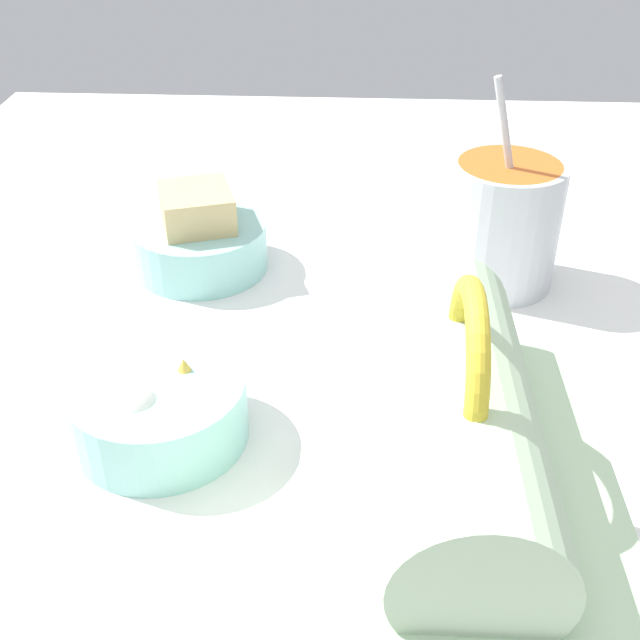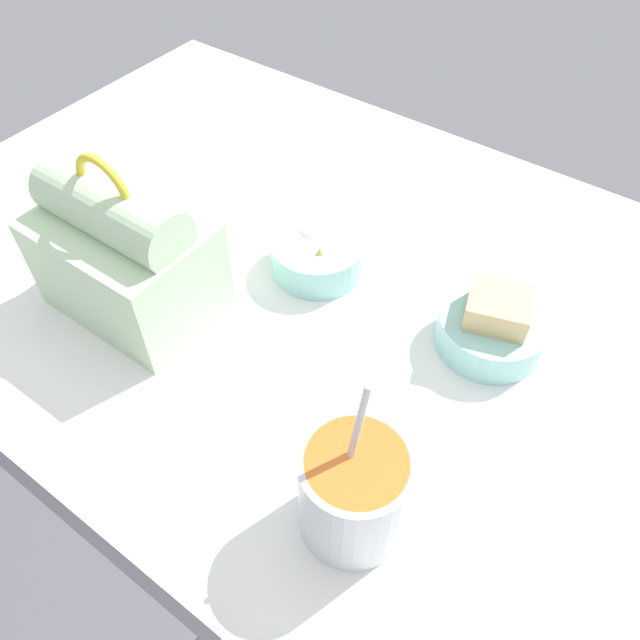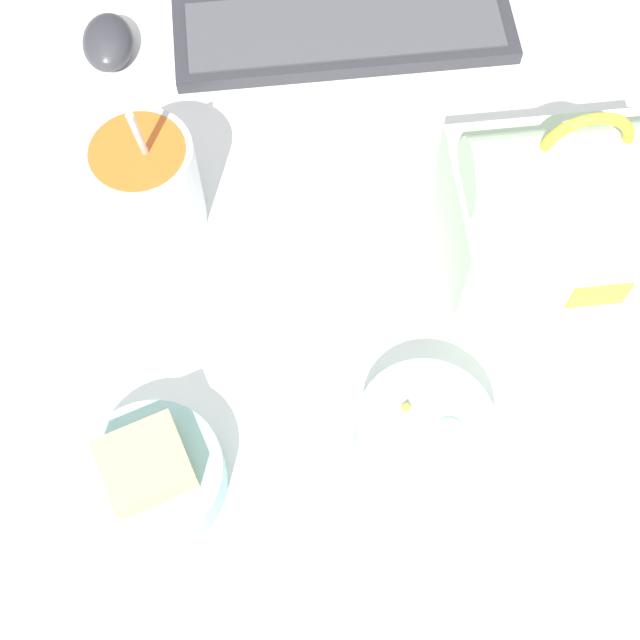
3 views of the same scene
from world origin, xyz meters
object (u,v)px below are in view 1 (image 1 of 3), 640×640
at_px(soup_cup, 502,222).
at_px(bento_bowl_snacks, 160,407).
at_px(lunch_bag, 446,524).
at_px(bento_bowl_sandwich, 200,239).

relative_size(soup_cup, bento_bowl_snacks, 1.57).
distance_m(soup_cup, bento_bowl_snacks, 0.36).
height_order(lunch_bag, soup_cup, lunch_bag).
bearing_deg(lunch_bag, bento_bowl_sandwich, -153.22).
height_order(lunch_bag, bento_bowl_snacks, lunch_bag).
bearing_deg(bento_bowl_sandwich, bento_bowl_snacks, 3.48).
xyz_separation_m(soup_cup, bento_bowl_snacks, (0.24, -0.27, -0.04)).
distance_m(lunch_bag, soup_cup, 0.40).
relative_size(bento_bowl_sandwich, bento_bowl_snacks, 1.03).
height_order(soup_cup, bento_bowl_snacks, soup_cup).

